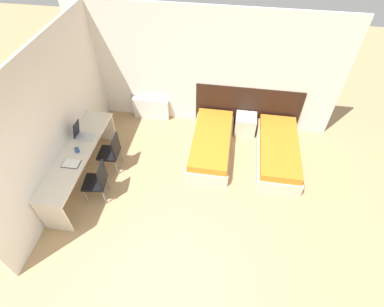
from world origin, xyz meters
name	(u,v)px	position (x,y,z in m)	size (l,w,h in m)	color
ground_plane	(172,269)	(0.00, 0.00, 0.00)	(20.00, 20.00, 0.00)	tan
wall_back	(204,71)	(0.00, 3.76, 1.35)	(5.76, 0.05, 2.70)	silver
wall_left	(58,115)	(-2.40, 1.87, 1.35)	(0.05, 4.74, 2.70)	silver
headboard_panel	(247,107)	(1.02, 3.73, 0.52)	(2.38, 0.03, 1.04)	black
bed_near_window	(211,144)	(0.32, 2.73, 0.21)	(0.86, 1.92, 0.42)	beige
bed_near_door	(278,151)	(1.73, 2.73, 0.21)	(0.86, 1.92, 0.42)	beige
nightstand	(245,124)	(1.02, 3.48, 0.23)	(0.46, 0.43, 0.45)	beige
radiator	(151,109)	(-1.25, 3.64, 0.27)	(0.86, 0.12, 0.54)	silver
desk	(78,157)	(-2.09, 1.56, 0.62)	(0.57, 2.38, 0.77)	beige
chair_near_laptop	(111,151)	(-1.61, 1.94, 0.47)	(0.42, 0.42, 0.85)	black
chair_near_notebook	(97,180)	(-1.61, 1.19, 0.47)	(0.45, 0.45, 0.85)	black
laptop	(82,134)	(-2.12, 1.96, 0.85)	(0.37, 0.24, 0.36)	silver
open_notebook	(71,164)	(-2.05, 1.26, 0.78)	(0.31, 0.21, 0.02)	black
mug	(77,150)	(-2.06, 1.56, 0.82)	(0.08, 0.08, 0.09)	#2D5184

